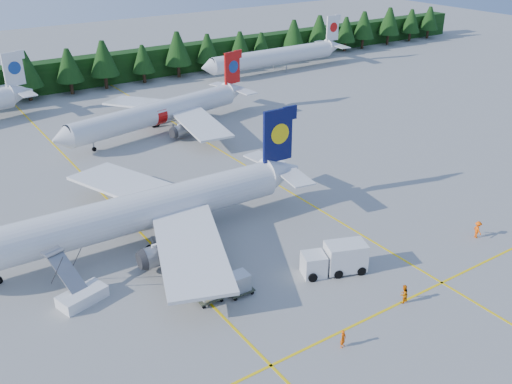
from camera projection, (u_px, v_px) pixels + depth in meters
ground at (352, 273)px, 55.82m from camera, size 320.00×320.00×0.00m
taxi_stripe_a at (137, 229)px, 63.73m from camera, size 0.25×120.00×0.01m
taxi_stripe_b at (281, 187)px, 73.79m from camera, size 0.25×120.00×0.01m
taxi_stripe_cross at (398, 304)px, 51.33m from camera, size 80.00×0.25×0.01m
treeline_hedge at (77, 73)px, 115.81m from camera, size 220.00×4.00×6.00m
airliner_navy at (121, 217)px, 58.69m from camera, size 40.91×33.65×11.89m
airliner_red at (153, 115)px, 90.71m from camera, size 35.88×29.25×10.53m
airliner_far_right at (270, 57)px, 126.83m from camera, size 37.41×4.17×10.88m
airstairs at (80, 293)px, 51.50m from camera, size 4.71×6.39×3.84m
service_truck at (334, 259)px, 55.41m from camera, size 6.66×4.35×3.02m
uld_pair at (224, 286)px, 51.79m from camera, size 5.32×2.46×1.80m
crew_a at (343, 339)px, 45.90m from camera, size 0.69×0.56×1.62m
crew_b at (404, 294)px, 51.21m from camera, size 0.95×0.78×1.82m
crew_c at (478, 230)px, 61.66m from camera, size 0.81×0.95×1.94m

